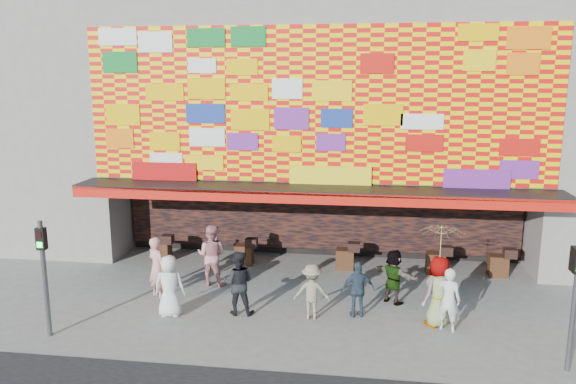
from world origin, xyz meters
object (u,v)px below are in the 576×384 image
(ped_i, at_px, (211,255))
(parasol, at_px, (441,245))
(ped_f, at_px, (394,276))
(signal_right, at_px, (576,292))
(ped_d, at_px, (312,292))
(signal_left, at_px, (44,266))
(ped_a, at_px, (169,286))
(ped_g, at_px, (439,291))
(ped_e, at_px, (358,289))
(ped_c, at_px, (238,283))
(ped_h, at_px, (448,299))
(ped_b, at_px, (157,267))

(ped_i, relative_size, parasol, 0.98)
(ped_f, height_order, parasol, parasol)
(signal_right, relative_size, ped_d, 1.98)
(signal_left, distance_m, signal_right, 12.40)
(parasol, bearing_deg, ped_f, 128.39)
(ped_a, relative_size, ped_g, 0.91)
(signal_left, height_order, ped_e, signal_left)
(signal_left, bearing_deg, ped_e, 16.19)
(ped_f, bearing_deg, ped_g, 166.04)
(ped_d, bearing_deg, ped_e, -172.31)
(signal_left, bearing_deg, ped_i, 52.50)
(signal_left, xyz_separation_m, signal_right, (12.40, 0.00, 0.00))
(ped_g, bearing_deg, ped_i, -57.87)
(signal_left, relative_size, ped_f, 1.89)
(ped_c, relative_size, ped_f, 1.13)
(signal_left, distance_m, ped_i, 5.19)
(ped_e, bearing_deg, signal_right, 139.23)
(ped_a, height_order, ped_d, ped_a)
(ped_d, relative_size, ped_h, 0.90)
(ped_c, relative_size, ped_d, 1.18)
(ped_c, bearing_deg, parasol, 176.72)
(ped_d, bearing_deg, signal_right, 157.03)
(ped_f, distance_m, ped_h, 2.10)
(ped_e, distance_m, ped_i, 4.94)
(ped_d, relative_size, ped_f, 0.95)
(ped_g, xyz_separation_m, ped_h, (0.22, -0.27, -0.10))
(ped_b, bearing_deg, ped_g, -152.83)
(ped_b, bearing_deg, ped_h, -154.50)
(signal_left, relative_size, ped_b, 1.64)
(signal_left, relative_size, ped_i, 1.55)
(ped_i, bearing_deg, ped_b, 46.88)
(ped_a, relative_size, ped_c, 0.96)
(ped_b, height_order, ped_f, ped_b)
(ped_e, xyz_separation_m, parasol, (2.09, -0.25, 1.43))
(signal_right, relative_size, ped_b, 1.64)
(ped_b, xyz_separation_m, ped_e, (5.92, -0.63, -0.13))
(signal_left, xyz_separation_m, ped_i, (3.11, 4.05, -0.89))
(ped_d, xyz_separation_m, ped_h, (3.54, -0.25, 0.08))
(ped_a, relative_size, ped_h, 1.02)
(ped_f, bearing_deg, ped_c, 55.48)
(ped_i, bearing_deg, parasol, 168.12)
(ped_a, distance_m, ped_h, 7.39)
(signal_left, bearing_deg, ped_g, 11.46)
(signal_right, bearing_deg, ped_b, 164.89)
(parasol, bearing_deg, ped_d, -179.68)
(signal_left, xyz_separation_m, ped_g, (9.78, 1.98, -0.92))
(ped_a, xyz_separation_m, ped_f, (6.08, 1.77, -0.06))
(ped_i, bearing_deg, signal_left, 57.84)
(signal_left, height_order, ped_b, signal_left)
(ped_h, bearing_deg, parasol, -27.55)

